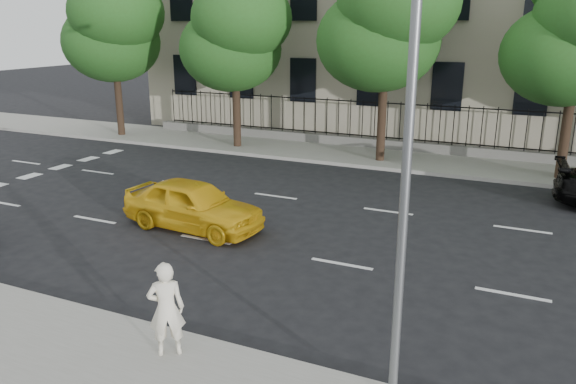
% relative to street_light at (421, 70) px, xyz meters
% --- Properties ---
extents(ground, '(120.00, 120.00, 0.00)m').
position_rel_street_light_xyz_m(ground, '(-2.50, 1.77, -5.15)').
color(ground, black).
rests_on(ground, ground).
extents(far_sidewalk, '(60.00, 4.00, 0.15)m').
position_rel_street_light_xyz_m(far_sidewalk, '(-2.50, 15.77, -5.07)').
color(far_sidewalk, gray).
rests_on(far_sidewalk, ground).
extents(lane_markings, '(49.60, 4.62, 0.01)m').
position_rel_street_light_xyz_m(lane_markings, '(-2.50, 6.52, -5.14)').
color(lane_markings, silver).
rests_on(lane_markings, ground).
extents(crosswalk, '(0.50, 12.10, 0.01)m').
position_rel_street_light_xyz_m(crosswalk, '(-16.50, 6.37, -5.14)').
color(crosswalk, silver).
rests_on(crosswalk, ground).
extents(iron_fence, '(30.00, 0.50, 2.20)m').
position_rel_street_light_xyz_m(iron_fence, '(-2.50, 17.47, -4.50)').
color(iron_fence, slate).
rests_on(iron_fence, far_sidewalk).
extents(street_light, '(0.25, 3.32, 8.05)m').
position_rel_street_light_xyz_m(street_light, '(0.00, 0.00, 0.00)').
color(street_light, slate).
rests_on(street_light, near_sidewalk).
extents(tree_a, '(5.71, 5.31, 9.39)m').
position_rel_street_light_xyz_m(tree_a, '(-18.46, 15.13, 0.98)').
color(tree_a, '#382619').
rests_on(tree_a, far_sidewalk).
extents(tree_b, '(5.53, 5.12, 8.97)m').
position_rel_street_light_xyz_m(tree_b, '(-11.46, 15.13, 0.69)').
color(tree_b, '#382619').
rests_on(tree_b, far_sidewalk).
extents(tree_c, '(5.89, 5.50, 9.80)m').
position_rel_street_light_xyz_m(tree_c, '(-4.46, 15.13, 1.26)').
color(tree_c, '#382619').
rests_on(tree_c, far_sidewalk).
extents(yellow_taxi, '(4.41, 2.07, 1.46)m').
position_rel_street_light_xyz_m(yellow_taxi, '(-7.30, 4.90, -4.42)').
color(yellow_taxi, yellow).
rests_on(yellow_taxi, ground).
extents(woman_near, '(0.76, 0.71, 1.75)m').
position_rel_street_light_xyz_m(woman_near, '(-3.92, -0.97, -4.12)').
color(woman_near, white).
rests_on(woman_near, near_sidewalk).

